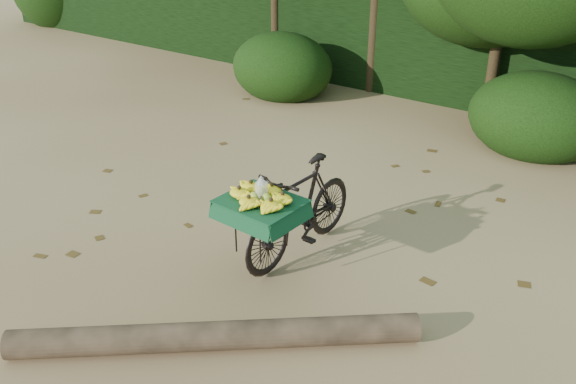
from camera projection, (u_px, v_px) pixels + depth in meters
The scene contains 6 objects.
ground at pixel (267, 243), 6.53m from camera, with size 80.00×80.00×0.00m, color tan.
vendor_bicycle at pixel (299, 209), 6.12m from camera, with size 0.75×1.77×1.02m.
fallen_log at pixel (216, 336), 4.99m from camera, with size 0.24×0.24×3.36m, color brown.
hedge_backdrop at pixel (487, 48), 10.67m from camera, with size 26.00×1.80×1.80m, color black.
bush_clumps at pixel (468, 107), 9.17m from camera, with size 8.80×1.70×0.90m, color black, non-canonical shape.
leaf_litter at pixel (301, 219), 7.00m from camera, with size 7.00×7.30×0.01m, color #4F3815, non-canonical shape.
Camera 1 is at (3.49, -4.38, 3.41)m, focal length 38.00 mm.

